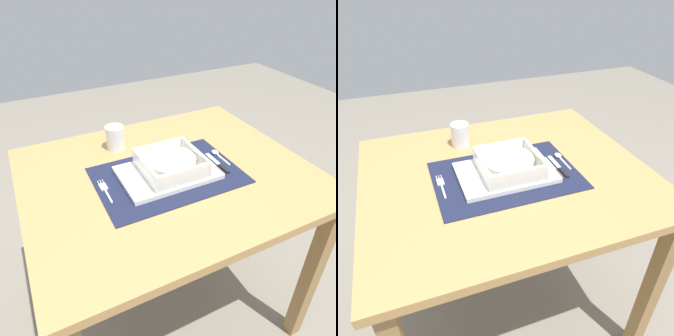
{
  "view_description": "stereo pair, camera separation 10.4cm",
  "coord_description": "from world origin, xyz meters",
  "views": [
    {
      "loc": [
        -0.4,
        -0.8,
        1.35
      ],
      "look_at": [
        -0.01,
        -0.02,
        0.77
      ],
      "focal_mm": 34.27,
      "sensor_mm": 36.0,
      "label": 1
    },
    {
      "loc": [
        -0.3,
        -0.84,
        1.35
      ],
      "look_at": [
        -0.01,
        -0.02,
        0.77
      ],
      "focal_mm": 34.27,
      "sensor_mm": 36.0,
      "label": 2
    }
  ],
  "objects": [
    {
      "name": "bread_knife",
      "position": [
        0.15,
        -0.05,
        0.75
      ],
      "size": [
        0.01,
        0.14,
        0.01
      ],
      "rotation": [
        0.0,
        0.0,
        -0.02
      ],
      "color": "#59331E",
      "rests_on": "placemat"
    },
    {
      "name": "porridge_bowl",
      "position": [
        0.0,
        -0.02,
        0.79
      ],
      "size": [
        0.19,
        0.19,
        0.06
      ],
      "color": "white",
      "rests_on": "serving_plate"
    },
    {
      "name": "ground_plane",
      "position": [
        0.0,
        0.0,
        0.0
      ],
      "size": [
        6.0,
        6.0,
        0.0
      ],
      "primitive_type": "plane",
      "color": "gray"
    },
    {
      "name": "placemat",
      "position": [
        -0.01,
        -0.02,
        0.75
      ],
      "size": [
        0.47,
        0.32,
        0.0
      ],
      "primitive_type": "cube",
      "color": "#191E38",
      "rests_on": "dining_table"
    },
    {
      "name": "serving_plate",
      "position": [
        -0.01,
        -0.02,
        0.75
      ],
      "size": [
        0.31,
        0.21,
        0.02
      ],
      "primitive_type": "cube",
      "color": "white",
      "rests_on": "placemat"
    },
    {
      "name": "butter_knife",
      "position": [
        0.17,
        -0.04,
        0.75
      ],
      "size": [
        0.01,
        0.14,
        0.01
      ],
      "rotation": [
        0.0,
        0.0,
        0.08
      ],
      "color": "black",
      "rests_on": "placemat"
    },
    {
      "name": "dining_table",
      "position": [
        0.0,
        0.0,
        0.64
      ],
      "size": [
        0.95,
        0.79,
        0.74
      ],
      "color": "#B2844C",
      "rests_on": "ground"
    },
    {
      "name": "fork",
      "position": [
        -0.22,
        -0.01,
        0.75
      ],
      "size": [
        0.02,
        0.13,
        0.0
      ],
      "rotation": [
        0.0,
        0.0,
        -0.03
      ],
      "color": "silver",
      "rests_on": "placemat"
    },
    {
      "name": "drinking_glass",
      "position": [
        -0.1,
        0.23,
        0.78
      ],
      "size": [
        0.07,
        0.07,
        0.09
      ],
      "color": "white",
      "rests_on": "dining_table"
    },
    {
      "name": "spoon",
      "position": [
        0.21,
        0.01,
        0.75
      ],
      "size": [
        0.02,
        0.11,
        0.01
      ],
      "rotation": [
        0.0,
        0.0,
        -0.01
      ],
      "color": "silver",
      "rests_on": "placemat"
    }
  ]
}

